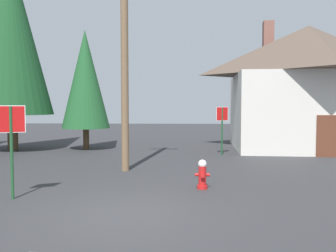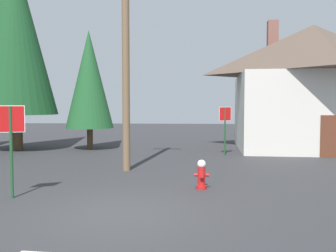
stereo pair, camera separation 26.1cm
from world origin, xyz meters
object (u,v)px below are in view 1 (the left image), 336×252
(house, at_px, (308,85))
(stop_sign_far, at_px, (222,121))
(pine_tree_mid_left, at_px, (10,32))
(stop_sign_near, at_px, (11,133))
(utility_pole, at_px, (124,40))
(pine_tree_tall_left, at_px, (85,79))
(fire_hydrant, at_px, (202,175))

(house, bearing_deg, stop_sign_far, -150.39)
(pine_tree_mid_left, bearing_deg, stop_sign_far, -6.98)
(stop_sign_near, height_order, utility_pole, utility_pole)
(pine_tree_tall_left, bearing_deg, stop_sign_far, -15.44)
(stop_sign_near, xyz_separation_m, house, (11.44, 11.44, 1.85))
(house, xyz_separation_m, pine_tree_mid_left, (-16.34, -1.51, 2.82))
(stop_sign_near, relative_size, pine_tree_mid_left, 0.22)
(house, xyz_separation_m, pine_tree_tall_left, (-12.46, -0.86, 0.31))
(pine_tree_tall_left, bearing_deg, house, 3.94)
(house, bearing_deg, utility_pole, -141.58)
(stop_sign_far, bearing_deg, house, 29.61)
(stop_sign_near, xyz_separation_m, fire_hydrant, (5.03, 1.37, -1.32))
(stop_sign_near, distance_m, pine_tree_mid_left, 12.01)
(utility_pole, relative_size, pine_tree_mid_left, 0.86)
(stop_sign_far, xyz_separation_m, pine_tree_tall_left, (-7.37, 2.03, 2.22))
(house, height_order, pine_tree_mid_left, pine_tree_mid_left)
(pine_tree_tall_left, bearing_deg, stop_sign_near, -84.52)
(fire_hydrant, height_order, utility_pole, utility_pole)
(fire_hydrant, distance_m, utility_pole, 5.93)
(stop_sign_far, relative_size, pine_tree_tall_left, 0.36)
(fire_hydrant, distance_m, pine_tree_mid_left, 14.41)
(fire_hydrant, bearing_deg, house, 57.50)
(fire_hydrant, bearing_deg, pine_tree_tall_left, 123.28)
(fire_hydrant, distance_m, pine_tree_tall_left, 11.55)
(stop_sign_far, xyz_separation_m, house, (5.09, 2.89, 1.91))
(fire_hydrant, xyz_separation_m, house, (6.41, 10.07, 3.17))
(utility_pole, bearing_deg, house, 38.42)
(fire_hydrant, distance_m, stop_sign_far, 7.40)
(house, height_order, pine_tree_tall_left, house)
(utility_pole, height_order, stop_sign_far, utility_pole)
(house, relative_size, pine_tree_tall_left, 1.36)
(utility_pole, bearing_deg, fire_hydrant, -45.46)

